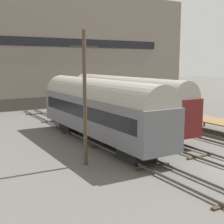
{
  "coord_description": "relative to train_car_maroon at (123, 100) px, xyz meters",
  "views": [
    {
      "loc": [
        -16.25,
        -11.93,
        6.55
      ],
      "look_at": [
        -2.17,
        11.61,
        2.2
      ],
      "focal_mm": 50.0,
      "sensor_mm": 36.0,
      "label": 1
    }
  ],
  "objects": [
    {
      "name": "warehouse_building",
      "position": [
        3.94,
        24.27,
        5.55
      ],
      "size": [
        39.38,
        12.95,
        17.11
      ],
      "color": "#46403A",
      "rests_on": "ground"
    },
    {
      "name": "train_car_grey",
      "position": [
        -4.35,
        -2.95,
        -0.02
      ],
      "size": [
        3.12,
        16.52,
        5.29
      ],
      "color": "black",
      "rests_on": "ground"
    },
    {
      "name": "train_car_maroon",
      "position": [
        0.0,
        0.0,
        0.0
      ],
      "size": [
        2.89,
        17.51,
        5.26
      ],
      "color": "black",
      "rests_on": "ground"
    },
    {
      "name": "utility_pole",
      "position": [
        -7.75,
        -7.49,
        1.41
      ],
      "size": [
        1.8,
        0.24,
        8.52
      ],
      "color": "#473828",
      "rests_on": "ground"
    },
    {
      "name": "track_left",
      "position": [
        -4.35,
        -13.09,
        -2.87
      ],
      "size": [
        2.6,
        60.0,
        0.26
      ],
      "color": "#4C4742",
      "rests_on": "ground"
    }
  ]
}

